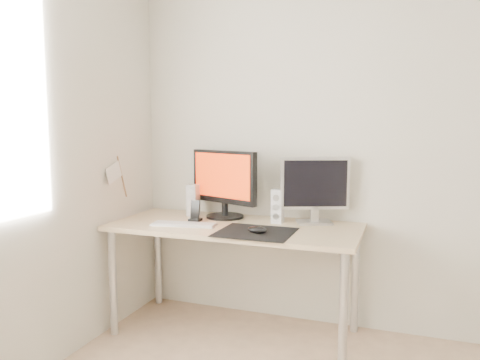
# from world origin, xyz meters

# --- Properties ---
(wall_back) EXTENTS (3.50, 0.00, 3.50)m
(wall_back) POSITION_xyz_m (0.00, 1.75, 1.25)
(wall_back) COLOR white
(wall_back) RESTS_ON ground
(mousepad) EXTENTS (0.45, 0.40, 0.00)m
(mousepad) POSITION_xyz_m (-0.74, 1.22, 0.73)
(mousepad) COLOR black
(mousepad) RESTS_ON desk
(mouse) EXTENTS (0.12, 0.07, 0.04)m
(mouse) POSITION_xyz_m (-0.72, 1.19, 0.75)
(mouse) COLOR black
(mouse) RESTS_ON mousepad
(desk) EXTENTS (1.60, 0.70, 0.73)m
(desk) POSITION_xyz_m (-0.93, 1.38, 0.65)
(desk) COLOR #D1B587
(desk) RESTS_ON ground
(main_monitor) EXTENTS (0.53, 0.34, 0.47)m
(main_monitor) POSITION_xyz_m (-1.08, 1.56, 0.98)
(main_monitor) COLOR black
(main_monitor) RESTS_ON desk
(second_monitor) EXTENTS (0.43, 0.23, 0.43)m
(second_monitor) POSITION_xyz_m (-0.46, 1.60, 0.97)
(second_monitor) COLOR silver
(second_monitor) RESTS_ON desk
(speaker_left) EXTENTS (0.07, 0.09, 0.22)m
(speaker_left) POSITION_xyz_m (-1.31, 1.56, 0.84)
(speaker_left) COLOR silver
(speaker_left) RESTS_ON desk
(speaker_right) EXTENTS (0.07, 0.09, 0.22)m
(speaker_right) POSITION_xyz_m (-0.69, 1.53, 0.84)
(speaker_right) COLOR white
(speaker_right) RESTS_ON desk
(keyboard) EXTENTS (0.43, 0.18, 0.02)m
(keyboard) POSITION_xyz_m (-1.23, 1.25, 0.74)
(keyboard) COLOR silver
(keyboard) RESTS_ON desk
(phone_dock) EXTENTS (0.08, 0.07, 0.14)m
(phone_dock) POSITION_xyz_m (-1.22, 1.40, 0.77)
(phone_dock) COLOR black
(phone_dock) RESTS_ON desk
(pennant) EXTENTS (0.01, 0.23, 0.29)m
(pennant) POSITION_xyz_m (-1.72, 1.24, 1.05)
(pennant) COLOR #A57F54
(pennant) RESTS_ON wall_left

